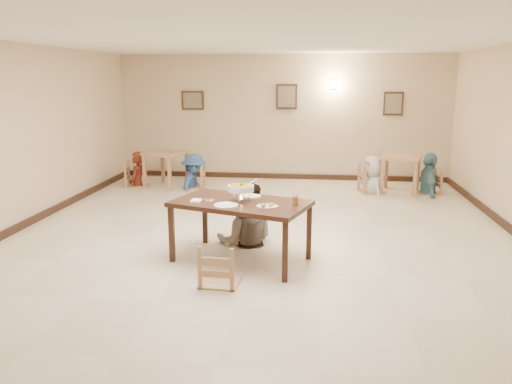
# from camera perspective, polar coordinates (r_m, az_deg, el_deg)

# --- Properties ---
(floor) EXTENTS (10.00, 10.00, 0.00)m
(floor) POSITION_cam_1_polar(r_m,az_deg,el_deg) (7.61, 0.36, -5.77)
(floor) COLOR beige
(floor) RESTS_ON ground
(ceiling) EXTENTS (10.00, 10.00, 0.00)m
(ceiling) POSITION_cam_1_polar(r_m,az_deg,el_deg) (7.23, 0.40, 17.38)
(ceiling) COLOR white
(ceiling) RESTS_ON wall_back
(wall_back) EXTENTS (10.00, 0.00, 10.00)m
(wall_back) POSITION_cam_1_polar(r_m,az_deg,el_deg) (12.22, 3.03, 8.49)
(wall_back) COLOR beige
(wall_back) RESTS_ON floor
(wall_front) EXTENTS (10.00, 0.00, 10.00)m
(wall_front) POSITION_cam_1_polar(r_m,az_deg,el_deg) (2.49, -12.76, -9.48)
(wall_front) COLOR beige
(wall_front) RESTS_ON floor
(wall_left) EXTENTS (0.00, 10.00, 10.00)m
(wall_left) POSITION_cam_1_polar(r_m,az_deg,el_deg) (8.67, -27.02, 5.31)
(wall_left) COLOR beige
(wall_left) RESTS_ON floor
(baseboard_back) EXTENTS (8.00, 0.06, 0.12)m
(baseboard_back) POSITION_cam_1_polar(r_m,az_deg,el_deg) (12.39, 2.94, 1.83)
(baseboard_back) COLOR black
(baseboard_back) RESTS_ON floor
(baseboard_left) EXTENTS (0.06, 10.00, 0.12)m
(baseboard_left) POSITION_cam_1_polar(r_m,az_deg,el_deg) (8.93, -25.92, -3.86)
(baseboard_left) COLOR black
(baseboard_left) RESTS_ON floor
(picture_a) EXTENTS (0.55, 0.04, 0.45)m
(picture_a) POSITION_cam_1_polar(r_m,az_deg,el_deg) (12.50, -7.25, 10.34)
(picture_a) COLOR #382516
(picture_a) RESTS_ON wall_back
(picture_b) EXTENTS (0.50, 0.04, 0.60)m
(picture_b) POSITION_cam_1_polar(r_m,az_deg,el_deg) (12.15, 3.52, 10.82)
(picture_b) COLOR #382516
(picture_b) RESTS_ON wall_back
(picture_c) EXTENTS (0.45, 0.04, 0.55)m
(picture_c) POSITION_cam_1_polar(r_m,az_deg,el_deg) (12.26, 15.42, 9.71)
(picture_c) COLOR #382516
(picture_c) RESTS_ON wall_back
(wall_sconce) EXTENTS (0.16, 0.05, 0.22)m
(wall_sconce) POSITION_cam_1_polar(r_m,az_deg,el_deg) (12.13, 8.85, 12.11)
(wall_sconce) COLOR #FFD88C
(wall_sconce) RESTS_ON wall_back
(main_table) EXTENTS (1.99, 1.50, 0.83)m
(main_table) POSITION_cam_1_polar(r_m,az_deg,el_deg) (6.68, -1.77, -1.76)
(main_table) COLOR #381F16
(main_table) RESTS_ON floor
(chair_far) EXTENTS (0.47, 0.47, 1.00)m
(chair_far) POSITION_cam_1_polar(r_m,az_deg,el_deg) (7.54, -1.01, -1.99)
(chair_far) COLOR tan
(chair_far) RESTS_ON floor
(chair_near) EXTENTS (0.46, 0.46, 0.99)m
(chair_near) POSITION_cam_1_polar(r_m,az_deg,el_deg) (6.00, -4.16, -6.03)
(chair_near) COLOR tan
(chair_near) RESTS_ON floor
(main_diner) EXTENTS (0.99, 0.81, 1.86)m
(main_diner) POSITION_cam_1_polar(r_m,az_deg,el_deg) (7.37, -1.20, 1.10)
(main_diner) COLOR gray
(main_diner) RESTS_ON floor
(curry_warmer) EXTENTS (0.39, 0.35, 0.31)m
(curry_warmer) POSITION_cam_1_polar(r_m,az_deg,el_deg) (6.59, -1.73, 0.40)
(curry_warmer) COLOR silver
(curry_warmer) RESTS_ON main_table
(rice_plate_far) EXTENTS (0.32, 0.32, 0.07)m
(rice_plate_far) POSITION_cam_1_polar(r_m,az_deg,el_deg) (6.88, -0.73, -0.48)
(rice_plate_far) COLOR white
(rice_plate_far) RESTS_ON main_table
(rice_plate_near) EXTENTS (0.32, 0.32, 0.07)m
(rice_plate_near) POSITION_cam_1_polar(r_m,az_deg,el_deg) (6.40, -3.43, -1.52)
(rice_plate_near) COLOR white
(rice_plate_near) RESTS_ON main_table
(fried_plate) EXTENTS (0.28, 0.28, 0.06)m
(fried_plate) POSITION_cam_1_polar(r_m,az_deg,el_deg) (6.34, 1.29, -1.60)
(fried_plate) COLOR white
(fried_plate) RESTS_ON main_table
(chili_dish) EXTENTS (0.11, 0.11, 0.02)m
(chili_dish) POSITION_cam_1_polar(r_m,az_deg,el_deg) (6.71, -5.34, -0.93)
(chili_dish) COLOR white
(chili_dish) RESTS_ON main_table
(napkin_cutlery) EXTENTS (0.16, 0.26, 0.03)m
(napkin_cutlery) POSITION_cam_1_polar(r_m,az_deg,el_deg) (6.66, -6.85, -1.02)
(napkin_cutlery) COLOR white
(napkin_cutlery) RESTS_ON main_table
(drink_glass) EXTENTS (0.08, 0.08, 0.15)m
(drink_glass) POSITION_cam_1_polar(r_m,az_deg,el_deg) (6.46, 4.52, -0.91)
(drink_glass) COLOR white
(drink_glass) RESTS_ON main_table
(bg_table_left) EXTENTS (1.03, 1.03, 0.81)m
(bg_table_left) POSITION_cam_1_polar(r_m,az_deg,el_deg) (11.54, -10.30, 3.87)
(bg_table_left) COLOR tan
(bg_table_left) RESTS_ON floor
(bg_table_right) EXTENTS (0.98, 0.98, 0.80)m
(bg_table_right) POSITION_cam_1_polar(r_m,az_deg,el_deg) (11.22, 16.23, 3.28)
(bg_table_right) COLOR tan
(bg_table_right) RESTS_ON floor
(bg_chair_ll) EXTENTS (0.50, 0.50, 1.07)m
(bg_chair_ll) POSITION_cam_1_polar(r_m,az_deg,el_deg) (11.72, -13.47, 3.19)
(bg_chair_ll) COLOR tan
(bg_chair_ll) RESTS_ON floor
(bg_chair_lr) EXTENTS (0.45, 0.45, 0.95)m
(bg_chair_lr) POSITION_cam_1_polar(r_m,az_deg,el_deg) (11.33, -7.14, 2.83)
(bg_chair_lr) COLOR tan
(bg_chair_lr) RESTS_ON floor
(bg_chair_rl) EXTENTS (0.51, 0.51, 1.09)m
(bg_chair_rl) POSITION_cam_1_polar(r_m,az_deg,el_deg) (11.09, 13.20, 2.72)
(bg_chair_rl) COLOR tan
(bg_chair_rl) RESTS_ON floor
(bg_chair_rr) EXTENTS (0.45, 0.45, 0.95)m
(bg_chair_rr) POSITION_cam_1_polar(r_m,az_deg,el_deg) (11.30, 19.21, 2.18)
(bg_chair_rr) COLOR tan
(bg_chair_rr) RESTS_ON floor
(bg_diner_a) EXTENTS (0.39, 0.59, 1.61)m
(bg_diner_a) POSITION_cam_1_polar(r_m,az_deg,el_deg) (11.68, -13.54, 4.51)
(bg_diner_a) COLOR #5F2016
(bg_diner_a) RESTS_ON floor
(bg_diner_b) EXTENTS (0.69, 1.06, 1.55)m
(bg_diner_b) POSITION_cam_1_polar(r_m,az_deg,el_deg) (11.28, -7.18, 4.34)
(bg_diner_b) COLOR #3D60A1
(bg_diner_b) RESTS_ON floor
(bg_diner_c) EXTENTS (0.76, 0.91, 1.59)m
(bg_diner_c) POSITION_cam_1_polar(r_m,az_deg,el_deg) (11.05, 13.27, 4.02)
(bg_diner_c) COLOR silver
(bg_diner_c) RESTS_ON floor
(bg_diner_d) EXTENTS (0.43, 1.04, 1.78)m
(bg_diner_d) POSITION_cam_1_polar(r_m,az_deg,el_deg) (11.24, 19.37, 4.27)
(bg_diner_d) COLOR teal
(bg_diner_d) RESTS_ON floor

